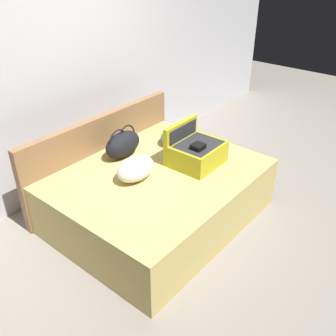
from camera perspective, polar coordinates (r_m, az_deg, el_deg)
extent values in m
plane|color=gray|center=(3.75, 3.41, -9.65)|extent=(12.00, 12.00, 0.00)
cube|color=silver|center=(4.19, -14.98, 14.18)|extent=(8.00, 0.10, 2.60)
cube|color=tan|center=(3.78, -1.35, -4.14)|extent=(1.96, 1.54, 0.52)
cube|color=olive|center=(4.19, -9.79, 2.01)|extent=(1.99, 0.08, 0.89)
cube|color=gold|center=(3.75, 4.56, 2.08)|extent=(0.50, 0.40, 0.22)
cube|color=#28282D|center=(3.73, 4.58, 2.53)|extent=(0.44, 0.35, 0.15)
cube|color=black|center=(3.60, 4.51, 3.18)|extent=(0.12, 0.11, 0.05)
cube|color=gold|center=(3.82, 1.88, 4.22)|extent=(0.49, 0.06, 0.39)
cube|color=#28282D|center=(3.81, 2.26, 4.09)|extent=(0.42, 0.02, 0.33)
ellipsoid|color=black|center=(3.90, -6.79, 3.53)|extent=(0.45, 0.25, 0.26)
torus|color=black|center=(3.83, -7.53, 4.13)|extent=(0.23, 0.03, 0.23)
torus|color=black|center=(3.91, -6.20, 4.82)|extent=(0.23, 0.03, 0.23)
ellipsoid|color=white|center=(3.52, -4.88, -0.07)|extent=(0.42, 0.29, 0.21)
ellipsoid|color=#4C724C|center=(4.21, 1.25, 5.06)|extent=(0.45, 0.27, 0.16)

